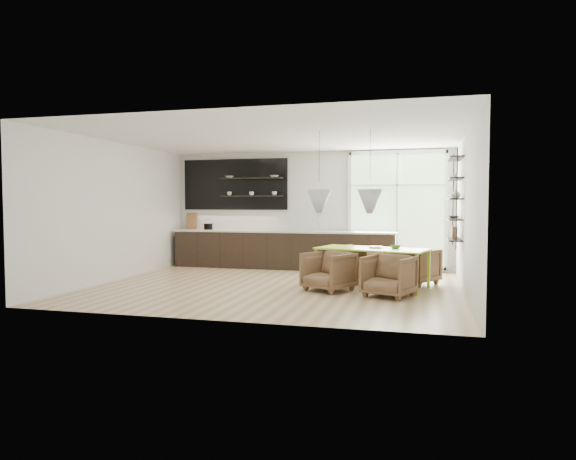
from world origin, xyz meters
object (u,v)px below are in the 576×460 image
at_px(dining_table, 372,251).
at_px(armchair_back_right, 415,266).
at_px(armchair_back_left, 358,262).
at_px(wire_stool, 328,269).
at_px(armchair_front_right, 389,276).
at_px(armchair_front_left, 328,271).

relative_size(dining_table, armchair_back_right, 2.82).
distance_m(dining_table, armchair_back_left, 1.07).
bearing_deg(armchair_back_right, wire_stool, 39.34).
relative_size(armchair_back_right, wire_stool, 1.85).
distance_m(armchair_front_right, wire_stool, 1.91).
relative_size(dining_table, wire_stool, 5.23).
distance_m(armchair_back_left, armchair_front_left, 1.59).
distance_m(armchair_front_left, armchair_front_right, 1.16).
xyz_separation_m(armchair_front_left, wire_stool, (-0.20, 1.05, -0.09)).
distance_m(dining_table, armchair_back_right, 1.07).
bearing_deg(armchair_front_left, wire_stool, 130.45).
relative_size(dining_table, armchair_back_left, 2.76).
bearing_deg(armchair_back_right, armchair_front_right, 108.39).
xyz_separation_m(armchair_front_left, armchair_front_right, (1.12, -0.34, -0.00)).
xyz_separation_m(dining_table, armchair_back_right, (0.81, 0.61, -0.34)).
xyz_separation_m(dining_table, armchair_front_left, (-0.73, -0.61, -0.34)).
distance_m(armchair_back_right, armchair_front_left, 1.97).
bearing_deg(armchair_front_right, wire_stool, 154.00).
relative_size(armchair_front_left, armchair_front_right, 1.00).
distance_m(armchair_back_right, wire_stool, 1.75).
bearing_deg(armchair_back_left, armchair_back_right, -174.88).
xyz_separation_m(dining_table, armchair_back_left, (-0.37, 0.94, -0.34)).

